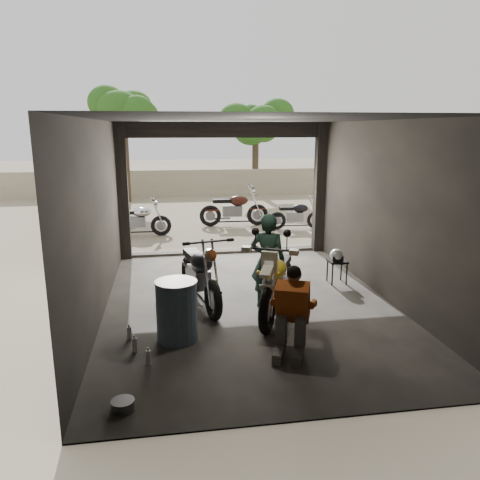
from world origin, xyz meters
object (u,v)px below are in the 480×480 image
object	(u,v)px
helmet	(336,255)
outside_bike_a	(138,217)
outside_bike_c	(297,213)
sign_post	(355,185)
left_bike	(200,269)
outside_bike_b	(234,206)
stool	(337,264)
mechanic	(291,315)
main_bike	(277,277)
rider	(268,262)
oil_drum	(177,312)

from	to	relation	value
helmet	outside_bike_a	bearing A→B (deg)	122.97
outside_bike_c	sign_post	xyz separation A→B (m)	(0.84, -2.39, 1.13)
left_bike	helmet	distance (m)	2.83
outside_bike_b	stool	bearing A→B (deg)	-166.77
outside_bike_c	mechanic	world-z (taller)	mechanic
helmet	main_bike	bearing A→B (deg)	-144.99
rider	oil_drum	distance (m)	1.96
outside_bike_b	helmet	distance (m)	6.16
rider	outside_bike_a	bearing A→B (deg)	-42.80
outside_bike_a	sign_post	xyz separation A→B (m)	(5.64, -2.16, 1.09)
outside_bike_c	mechanic	xyz separation A→B (m)	(-2.35, -8.02, 0.08)
outside_bike_a	outside_bike_c	xyz separation A→B (m)	(4.80, 0.23, -0.04)
outside_bike_b	oil_drum	bearing A→B (deg)	167.84
outside_bike_c	stool	size ratio (longest dim) A/B	3.10
outside_bike_a	rider	distance (m)	6.53
main_bike	outside_bike_b	world-z (taller)	main_bike
helmet	mechanic	bearing A→B (deg)	-127.49
left_bike	oil_drum	size ratio (longest dim) A/B	2.09
helmet	sign_post	distance (m)	3.41
left_bike	outside_bike_a	xyz separation A→B (m)	(-1.37, 5.67, -0.09)
sign_post	oil_drum	bearing A→B (deg)	-138.20
main_bike	rider	bearing A→B (deg)	128.12
mechanic	stool	world-z (taller)	mechanic
outside_bike_c	rider	world-z (taller)	rider
stool	helmet	xyz separation A→B (m)	(-0.05, -0.05, 0.20)
main_bike	oil_drum	world-z (taller)	main_bike
oil_drum	outside_bike_b	bearing A→B (deg)	75.96
helmet	oil_drum	xyz separation A→B (m)	(-3.20, -2.09, -0.16)
outside_bike_a	rider	bearing A→B (deg)	-155.95
helmet	oil_drum	world-z (taller)	oil_drum
mechanic	outside_bike_a	bearing A→B (deg)	130.10
main_bike	outside_bike_c	xyz separation A→B (m)	(2.20, 6.61, -0.14)
outside_bike_a	mechanic	bearing A→B (deg)	-161.11
outside_bike_a	outside_bike_c	world-z (taller)	outside_bike_a
outside_bike_a	oil_drum	size ratio (longest dim) A/B	1.80
oil_drum	outside_bike_a	bearing A→B (deg)	97.41
outside_bike_a	mechanic	size ratio (longest dim) A/B	1.39
stool	outside_bike_c	bearing A→B (deg)	83.09
main_bike	outside_bike_a	bearing A→B (deg)	136.83
outside_bike_b	main_bike	bearing A→B (deg)	179.05
mechanic	stool	size ratio (longest dim) A/B	2.42
outside_bike_a	outside_bike_b	world-z (taller)	outside_bike_b
oil_drum	sign_post	xyz separation A→B (m)	(4.72, 4.96, 1.19)
stool	sign_post	world-z (taller)	sign_post
helmet	oil_drum	distance (m)	3.82
oil_drum	sign_post	distance (m)	6.94
oil_drum	left_bike	bearing A→B (deg)	73.00
mechanic	rider	bearing A→B (deg)	110.72
helmet	oil_drum	bearing A→B (deg)	-153.21
stool	helmet	size ratio (longest dim) A/B	1.80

